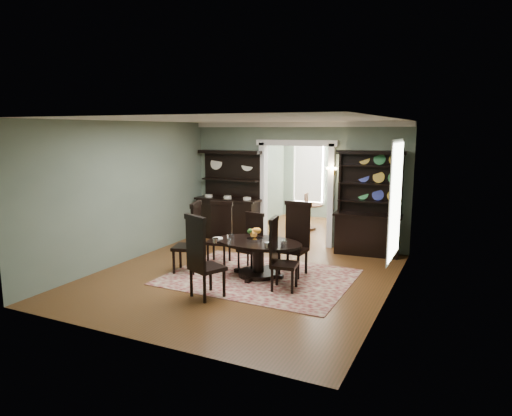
{
  "coord_description": "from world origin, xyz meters",
  "views": [
    {
      "loc": [
        3.91,
        -7.54,
        2.83
      ],
      "look_at": [
        0.04,
        0.6,
        1.27
      ],
      "focal_mm": 32.0,
      "sensor_mm": 36.0,
      "label": 1
    }
  ],
  "objects_px": {
    "dining_table": "(258,252)",
    "welsh_dresser": "(368,217)",
    "parlor_table": "(308,213)",
    "sideboard": "(229,208)"
  },
  "relations": [
    {
      "from": "dining_table",
      "to": "parlor_table",
      "type": "distance_m",
      "value": 4.44
    },
    {
      "from": "sideboard",
      "to": "welsh_dresser",
      "type": "xyz_separation_m",
      "value": [
        3.59,
        0.01,
        0.05
      ]
    },
    {
      "from": "dining_table",
      "to": "welsh_dresser",
      "type": "distance_m",
      "value": 3.01
    },
    {
      "from": "dining_table",
      "to": "welsh_dresser",
      "type": "bearing_deg",
      "value": 60.11
    },
    {
      "from": "dining_table",
      "to": "welsh_dresser",
      "type": "height_order",
      "value": "welsh_dresser"
    },
    {
      "from": "dining_table",
      "to": "parlor_table",
      "type": "relative_size",
      "value": 2.26
    },
    {
      "from": "parlor_table",
      "to": "welsh_dresser",
      "type": "bearing_deg",
      "value": -42.12
    },
    {
      "from": "welsh_dresser",
      "to": "parlor_table",
      "type": "height_order",
      "value": "welsh_dresser"
    },
    {
      "from": "dining_table",
      "to": "parlor_table",
      "type": "height_order",
      "value": "parlor_table"
    },
    {
      "from": "welsh_dresser",
      "to": "sideboard",
      "type": "bearing_deg",
      "value": 175.42
    }
  ]
}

